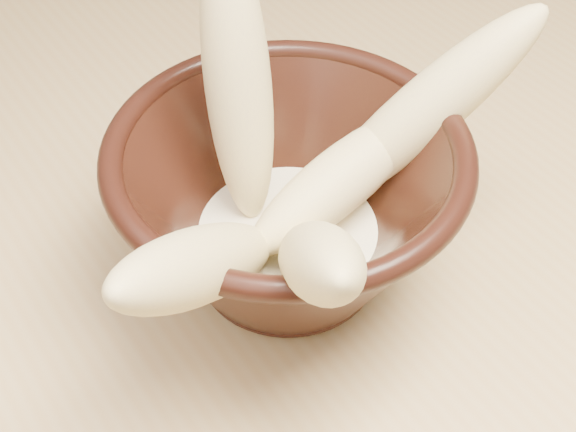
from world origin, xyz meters
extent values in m
cube|color=tan|center=(0.00, 0.00, 0.73)|extent=(1.20, 0.80, 0.04)
cylinder|color=tan|center=(0.54, 0.34, 0.35)|extent=(0.05, 0.05, 0.71)
cylinder|color=black|center=(0.11, -0.11, 0.76)|extent=(0.10, 0.10, 0.01)
cylinder|color=black|center=(0.11, -0.11, 0.78)|extent=(0.10, 0.10, 0.01)
torus|color=black|center=(0.11, -0.11, 0.87)|extent=(0.23, 0.23, 0.02)
cylinder|color=#F6EAC6|center=(0.11, -0.11, 0.79)|extent=(0.13, 0.13, 0.02)
ellipsoid|color=#F5E391|center=(0.11, -0.07, 0.89)|extent=(0.07, 0.10, 0.19)
ellipsoid|color=#F5E391|center=(0.02, -0.16, 0.86)|extent=(0.17, 0.13, 0.16)
ellipsoid|color=#F5E391|center=(0.20, -0.13, 0.86)|extent=(0.18, 0.09, 0.16)
ellipsoid|color=#F5E391|center=(0.14, -0.12, 0.83)|extent=(0.16, 0.06, 0.07)
ellipsoid|color=#F5E391|center=(0.07, -0.19, 0.86)|extent=(0.12, 0.17, 0.17)
camera|label=1|loc=(-0.10, -0.41, 1.18)|focal=50.00mm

